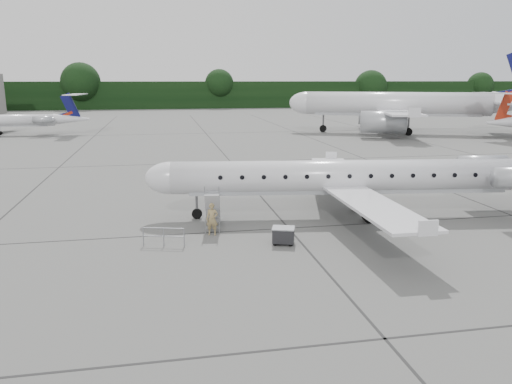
{
  "coord_description": "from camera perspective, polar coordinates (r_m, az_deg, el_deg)",
  "views": [
    {
      "loc": [
        -10.88,
        -23.86,
        8.63
      ],
      "look_at": [
        -5.64,
        3.57,
        2.3
      ],
      "focal_mm": 35.0,
      "sensor_mm": 36.0,
      "label": 1
    }
  ],
  "objects": [
    {
      "name": "passenger",
      "position": [
        28.25,
        -5.04,
        -3.11
      ],
      "size": [
        0.76,
        0.6,
        1.85
      ],
      "primitive_type": "imported",
      "rotation": [
        0.0,
        0.0,
        -0.25
      ],
      "color": "olive",
      "rests_on": "ground"
    },
    {
      "name": "safety_railing",
      "position": [
        26.81,
        -10.51,
        -5.1
      ],
      "size": [
        2.14,
        0.69,
        1.0
      ],
      "primitive_type": null,
      "rotation": [
        0.0,
        0.0,
        -0.28
      ],
      "color": "gray",
      "rests_on": "ground"
    },
    {
      "name": "bg_narrowbody",
      "position": [
        84.54,
        15.82,
        10.93
      ],
      "size": [
        44.0,
        38.13,
        13.24
      ],
      "primitive_type": null,
      "rotation": [
        0.0,
        0.0,
        -0.37
      ],
      "color": "silver",
      "rests_on": "ground"
    },
    {
      "name": "airstair",
      "position": [
        29.4,
        -4.97,
        -2.03
      ],
      "size": [
        1.14,
        2.31,
        2.29
      ],
      "primitive_type": null,
      "rotation": [
        0.0,
        0.0,
        -0.13
      ],
      "color": "silver",
      "rests_on": "ground"
    },
    {
      "name": "main_regional_jet",
      "position": [
        31.9,
        10.56,
        3.57
      ],
      "size": [
        30.97,
        24.13,
        7.3
      ],
      "primitive_type": null,
      "rotation": [
        0.0,
        0.0,
        -0.13
      ],
      "color": "silver",
      "rests_on": "ground"
    },
    {
      "name": "baggage_cart",
      "position": [
        26.77,
        3.15,
        -4.96
      ],
      "size": [
        1.35,
        1.22,
        0.98
      ],
      "primitive_type": null,
      "rotation": [
        0.0,
        0.0,
        -0.32
      ],
      "color": "black",
      "rests_on": "ground"
    },
    {
      "name": "treeline",
      "position": [
        154.32,
        -6.89,
        10.95
      ],
      "size": [
        260.0,
        4.0,
        8.0
      ],
      "primitive_type": "cube",
      "color": "black",
      "rests_on": "ground"
    },
    {
      "name": "ground",
      "position": [
        27.61,
        13.06,
        -5.79
      ],
      "size": [
        320.0,
        320.0,
        0.0
      ],
      "primitive_type": "plane",
      "color": "slate",
      "rests_on": "ground"
    }
  ]
}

